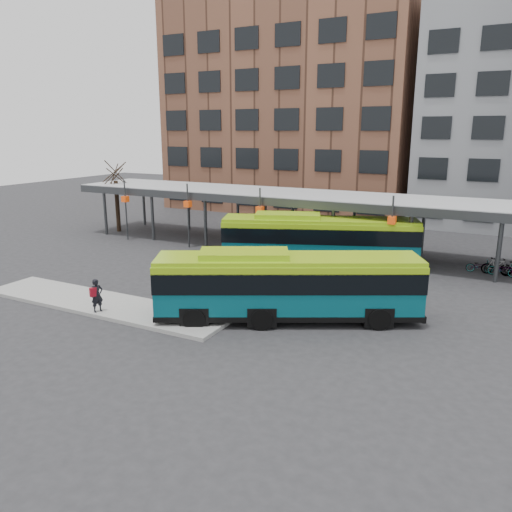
{
  "coord_description": "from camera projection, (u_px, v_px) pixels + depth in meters",
  "views": [
    {
      "loc": [
        12.3,
        -20.68,
        8.65
      ],
      "look_at": [
        -0.02,
        3.31,
        1.8
      ],
      "focal_mm": 35.0,
      "sensor_mm": 36.0,
      "label": 1
    }
  ],
  "objects": [
    {
      "name": "canopy",
      "position": [
        317.0,
        198.0,
        35.57
      ],
      "size": [
        40.0,
        6.53,
        4.8
      ],
      "color": "#999B9E",
      "rests_on": "ground"
    },
    {
      "name": "building_brick",
      "position": [
        295.0,
        108.0,
        54.72
      ],
      "size": [
        26.0,
        14.0,
        22.0
      ],
      "primitive_type": "cube",
      "color": "brown",
      "rests_on": "ground"
    },
    {
      "name": "bus_rear",
      "position": [
        318.0,
        239.0,
        32.28
      ],
      "size": [
        12.55,
        6.86,
        3.42
      ],
      "rotation": [
        0.0,
        0.0,
        0.36
      ],
      "color": "#08505C",
      "rests_on": "ground"
    },
    {
      "name": "bus_front",
      "position": [
        287.0,
        284.0,
        22.96
      ],
      "size": [
        11.9,
        7.8,
        3.33
      ],
      "rotation": [
        0.0,
        0.0,
        0.48
      ],
      "color": "#08505C",
      "rests_on": "ground"
    },
    {
      "name": "pedestrian",
      "position": [
        97.0,
        295.0,
        23.71
      ],
      "size": [
        0.57,
        0.69,
        1.61
      ],
      "rotation": [
        0.0,
        0.0,
        1.2
      ],
      "color": "black",
      "rests_on": "boarding_island"
    },
    {
      "name": "ground",
      "position": [
        227.0,
        304.0,
        25.41
      ],
      "size": [
        120.0,
        120.0,
        0.0
      ],
      "primitive_type": "plane",
      "color": "#28282B",
      "rests_on": "ground"
    },
    {
      "name": "tree",
      "position": [
        117.0,
        204.0,
        43.13
      ],
      "size": [
        1.64,
        1.64,
        5.6
      ],
      "color": "black",
      "rests_on": "ground"
    },
    {
      "name": "boarding_island",
      "position": [
        103.0,
        304.0,
        25.24
      ],
      "size": [
        14.0,
        3.0,
        0.18
      ],
      "primitive_type": "cube",
      "color": "gray",
      "rests_on": "ground"
    }
  ]
}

